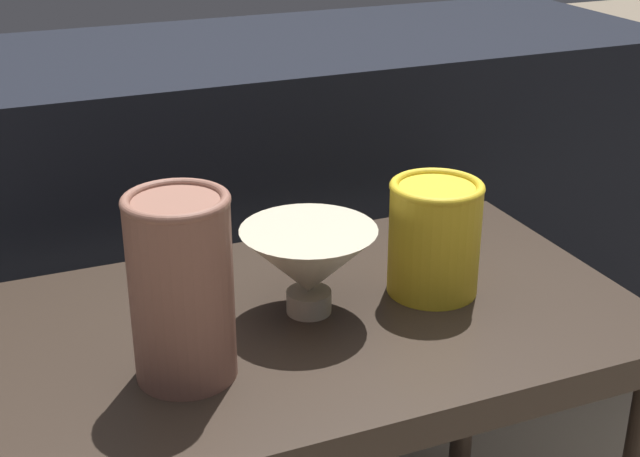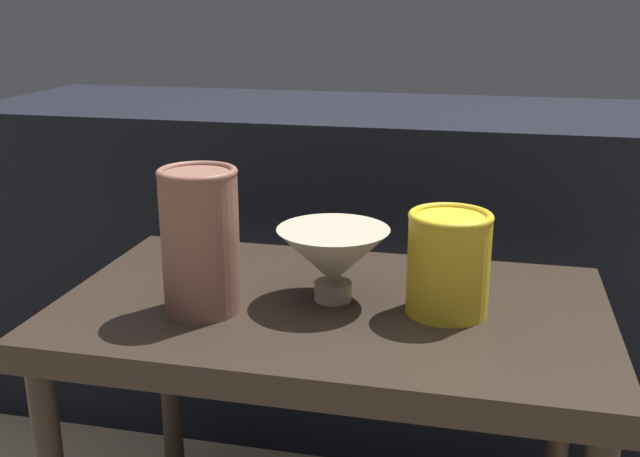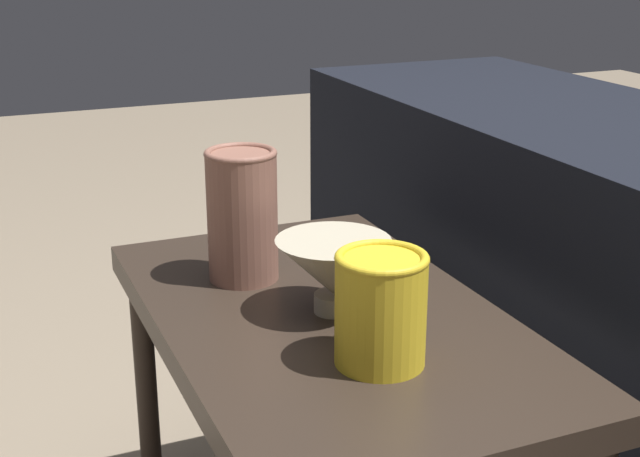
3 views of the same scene
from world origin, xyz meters
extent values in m
cube|color=#2D231C|center=(0.00, 0.00, 0.46)|extent=(0.75, 0.45, 0.04)
cylinder|color=#2D231C|center=(-0.34, 0.19, 0.22)|extent=(0.04, 0.04, 0.44)
cylinder|color=#2D231C|center=(0.34, 0.19, 0.22)|extent=(0.04, 0.04, 0.44)
cube|color=black|center=(0.00, 0.58, 0.33)|extent=(1.72, 0.50, 0.67)
cylinder|color=#B2A88E|center=(0.00, 0.01, 0.49)|extent=(0.05, 0.05, 0.03)
cone|color=#B2A88E|center=(0.00, 0.01, 0.54)|extent=(0.16, 0.16, 0.08)
cylinder|color=brown|center=(-0.16, -0.06, 0.58)|extent=(0.10, 0.10, 0.19)
torus|color=brown|center=(-0.16, -0.06, 0.67)|extent=(0.10, 0.10, 0.01)
cylinder|color=gold|center=(0.16, 0.00, 0.55)|extent=(0.11, 0.11, 0.13)
torus|color=gold|center=(0.16, 0.00, 0.61)|extent=(0.11, 0.11, 0.01)
camera|label=1|loc=(-0.34, -0.83, 0.98)|focal=50.00mm
camera|label=2|loc=(0.20, -0.94, 0.88)|focal=42.00mm
camera|label=3|loc=(1.01, -0.44, 0.98)|focal=50.00mm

